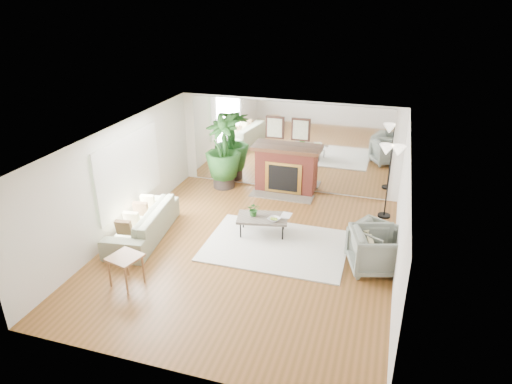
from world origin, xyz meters
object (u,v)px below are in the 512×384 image
(sofa, at_px, (143,223))
(side_table, at_px, (125,261))
(coffee_table, at_px, (262,218))
(potted_ficus, at_px, (223,150))
(fireplace, at_px, (285,169))
(armchair_front, at_px, (375,251))
(floor_lamp, at_px, (392,156))
(armchair_back, at_px, (374,242))

(sofa, relative_size, side_table, 3.60)
(coffee_table, relative_size, potted_ficus, 0.60)
(fireplace, height_order, side_table, fireplace)
(coffee_table, relative_size, side_table, 1.87)
(fireplace, height_order, coffee_table, fireplace)
(side_table, bearing_deg, armchair_front, 23.27)
(sofa, distance_m, armchair_front, 5.05)
(sofa, relative_size, armchair_front, 2.52)
(fireplace, height_order, armchair_front, fireplace)
(potted_ficus, height_order, floor_lamp, potted_ficus)
(armchair_back, distance_m, potted_ficus, 5.05)
(fireplace, relative_size, armchair_front, 2.18)
(fireplace, bearing_deg, potted_ficus, -174.71)
(fireplace, height_order, sofa, fireplace)
(fireplace, distance_m, sofa, 4.15)
(armchair_back, bearing_deg, floor_lamp, 23.63)
(side_table, xyz_separation_m, floor_lamp, (4.50, 4.34, 1.05))
(fireplace, bearing_deg, coffee_table, -87.84)
(sofa, bearing_deg, side_table, 13.21)
(armchair_back, bearing_deg, fireplace, 70.55)
(armchair_back, height_order, side_table, armchair_back)
(fireplace, relative_size, sofa, 0.87)
(armchair_back, xyz_separation_m, armchair_front, (0.05, -0.41, 0.05))
(sofa, height_order, side_table, sofa)
(floor_lamp, bearing_deg, side_table, -136.05)
(sofa, xyz_separation_m, potted_ficus, (0.73, 3.18, 0.76))
(side_table, bearing_deg, potted_ficus, 89.02)
(coffee_table, bearing_deg, armchair_front, -15.48)
(coffee_table, bearing_deg, sofa, -161.24)
(fireplace, distance_m, floor_lamp, 2.94)
(fireplace, xyz_separation_m, sofa, (-2.45, -3.34, -0.31))
(armchair_back, bearing_deg, sofa, 124.40)
(coffee_table, xyz_separation_m, floor_lamp, (2.61, 1.75, 1.15))
(potted_ficus, bearing_deg, armchair_back, -31.35)
(coffee_table, distance_m, floor_lamp, 3.35)
(coffee_table, xyz_separation_m, sofa, (-2.54, -0.86, -0.07))
(potted_ficus, bearing_deg, armchair_front, -34.89)
(fireplace, xyz_separation_m, armchair_front, (2.60, -3.17, -0.23))
(sofa, height_order, potted_ficus, potted_ficus)
(fireplace, height_order, floor_lamp, fireplace)
(fireplace, distance_m, armchair_front, 4.11)
(sofa, bearing_deg, armchair_front, 84.46)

